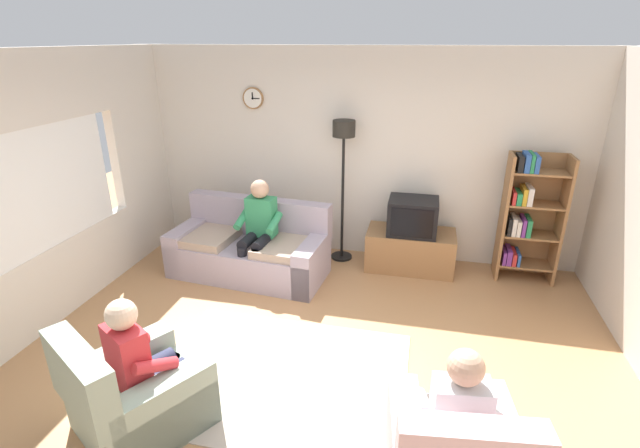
{
  "coord_description": "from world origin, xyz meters",
  "views": [
    {
      "loc": [
        0.8,
        -3.26,
        2.78
      ],
      "look_at": [
        -0.2,
        1.12,
        0.97
      ],
      "focal_mm": 26.04,
      "sensor_mm": 36.0,
      "label": 1
    }
  ],
  "objects_px": {
    "floor_lamp": "(343,153)",
    "bookshelf": "(527,215)",
    "person_in_left_armchair": "(141,357)",
    "tv": "(413,216)",
    "person_on_couch": "(258,226)",
    "tv_stand": "(410,250)",
    "person_in_right_armchair": "(456,411)",
    "armchair_near_window": "(136,397)",
    "couch": "(250,250)"
  },
  "relations": [
    {
      "from": "armchair_near_window",
      "to": "person_on_couch",
      "type": "xyz_separation_m",
      "value": [
        0.09,
        2.47,
        0.41
      ]
    },
    {
      "from": "tv",
      "to": "floor_lamp",
      "type": "xyz_separation_m",
      "value": [
        -0.91,
        0.12,
        0.73
      ]
    },
    {
      "from": "couch",
      "to": "armchair_near_window",
      "type": "distance_m",
      "value": 2.58
    },
    {
      "from": "person_on_couch",
      "to": "floor_lamp",
      "type": "bearing_deg",
      "value": 42.06
    },
    {
      "from": "tv_stand",
      "to": "bookshelf",
      "type": "xyz_separation_m",
      "value": [
        1.33,
        0.07,
        0.57
      ]
    },
    {
      "from": "bookshelf",
      "to": "person_in_left_armchair",
      "type": "relative_size",
      "value": 1.41
    },
    {
      "from": "couch",
      "to": "tv_stand",
      "type": "relative_size",
      "value": 1.79
    },
    {
      "from": "floor_lamp",
      "to": "person_on_couch",
      "type": "height_order",
      "value": "floor_lamp"
    },
    {
      "from": "couch",
      "to": "bookshelf",
      "type": "xyz_separation_m",
      "value": [
        3.28,
        0.65,
        0.51
      ]
    },
    {
      "from": "tv_stand",
      "to": "person_in_right_armchair",
      "type": "xyz_separation_m",
      "value": [
        0.4,
        -3.12,
        0.35
      ]
    },
    {
      "from": "tv_stand",
      "to": "floor_lamp",
      "type": "height_order",
      "value": "floor_lamp"
    },
    {
      "from": "tv",
      "to": "person_on_couch",
      "type": "relative_size",
      "value": 0.48
    },
    {
      "from": "tv",
      "to": "person_in_left_armchair",
      "type": "height_order",
      "value": "person_in_left_armchair"
    },
    {
      "from": "bookshelf",
      "to": "armchair_near_window",
      "type": "bearing_deg",
      "value": -134.73
    },
    {
      "from": "bookshelf",
      "to": "floor_lamp",
      "type": "relative_size",
      "value": 0.85
    },
    {
      "from": "person_in_right_armchair",
      "to": "tv",
      "type": "bearing_deg",
      "value": 97.4
    },
    {
      "from": "couch",
      "to": "floor_lamp",
      "type": "bearing_deg",
      "value": 33.18
    },
    {
      "from": "bookshelf",
      "to": "armchair_near_window",
      "type": "xyz_separation_m",
      "value": [
        -3.2,
        -3.23,
        -0.53
      ]
    },
    {
      "from": "tv_stand",
      "to": "person_in_left_armchair",
      "type": "height_order",
      "value": "person_in_left_armchair"
    },
    {
      "from": "person_in_left_armchair",
      "to": "floor_lamp",
      "type": "bearing_deg",
      "value": 73.9
    },
    {
      "from": "tv",
      "to": "bookshelf",
      "type": "xyz_separation_m",
      "value": [
        1.33,
        0.09,
        0.1
      ]
    },
    {
      "from": "couch",
      "to": "person_in_right_armchair",
      "type": "bearing_deg",
      "value": -47.16
    },
    {
      "from": "floor_lamp",
      "to": "armchair_near_window",
      "type": "relative_size",
      "value": 1.59
    },
    {
      "from": "couch",
      "to": "person_in_right_armchair",
      "type": "xyz_separation_m",
      "value": [
        2.35,
        -2.53,
        0.29
      ]
    },
    {
      "from": "tv_stand",
      "to": "bookshelf",
      "type": "bearing_deg",
      "value": 3.01
    },
    {
      "from": "tv",
      "to": "armchair_near_window",
      "type": "height_order",
      "value": "tv"
    },
    {
      "from": "tv_stand",
      "to": "tv",
      "type": "bearing_deg",
      "value": -90.0
    },
    {
      "from": "person_in_right_armchair",
      "to": "armchair_near_window",
      "type": "bearing_deg",
      "value": -178.87
    },
    {
      "from": "couch",
      "to": "tv_stand",
      "type": "bearing_deg",
      "value": 16.64
    },
    {
      "from": "person_on_couch",
      "to": "tv",
      "type": "bearing_deg",
      "value": 20.52
    },
    {
      "from": "bookshelf",
      "to": "couch",
      "type": "bearing_deg",
      "value": -168.75
    },
    {
      "from": "floor_lamp",
      "to": "armchair_near_window",
      "type": "distance_m",
      "value": 3.59
    },
    {
      "from": "couch",
      "to": "person_on_couch",
      "type": "bearing_deg",
      "value": -33.6
    },
    {
      "from": "floor_lamp",
      "to": "person_in_left_armchair",
      "type": "height_order",
      "value": "floor_lamp"
    },
    {
      "from": "bookshelf",
      "to": "tv_stand",
      "type": "bearing_deg",
      "value": -176.99
    },
    {
      "from": "bookshelf",
      "to": "person_in_left_armchair",
      "type": "distance_m",
      "value": 4.47
    },
    {
      "from": "couch",
      "to": "person_on_couch",
      "type": "xyz_separation_m",
      "value": [
        0.17,
        -0.11,
        0.39
      ]
    },
    {
      "from": "bookshelf",
      "to": "person_on_couch",
      "type": "relative_size",
      "value": 1.27
    },
    {
      "from": "person_in_left_armchair",
      "to": "tv_stand",
      "type": "bearing_deg",
      "value": 59.38
    },
    {
      "from": "armchair_near_window",
      "to": "person_on_couch",
      "type": "relative_size",
      "value": 0.94
    },
    {
      "from": "couch",
      "to": "tv",
      "type": "distance_m",
      "value": 2.07
    },
    {
      "from": "armchair_near_window",
      "to": "person_in_left_armchair",
      "type": "xyz_separation_m",
      "value": [
        0.05,
        0.08,
        0.32
      ]
    },
    {
      "from": "floor_lamp",
      "to": "bookshelf",
      "type": "bearing_deg",
      "value": -0.74
    },
    {
      "from": "tv_stand",
      "to": "person_in_right_armchair",
      "type": "distance_m",
      "value": 3.16
    },
    {
      "from": "tv_stand",
      "to": "tv",
      "type": "distance_m",
      "value": 0.47
    },
    {
      "from": "person_in_left_armchair",
      "to": "tv",
      "type": "bearing_deg",
      "value": 59.18
    },
    {
      "from": "person_on_couch",
      "to": "person_in_left_armchair",
      "type": "xyz_separation_m",
      "value": [
        -0.04,
        -2.39,
        -0.09
      ]
    },
    {
      "from": "tv",
      "to": "bookshelf",
      "type": "relative_size",
      "value": 0.38
    },
    {
      "from": "tv_stand",
      "to": "bookshelf",
      "type": "relative_size",
      "value": 0.7
    },
    {
      "from": "bookshelf",
      "to": "person_in_left_armchair",
      "type": "height_order",
      "value": "bookshelf"
    }
  ]
}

